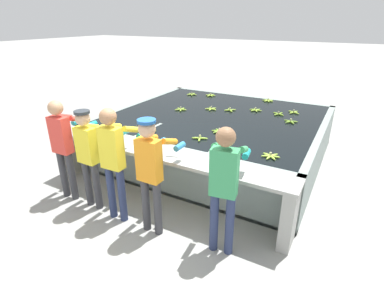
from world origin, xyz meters
TOP-DOWN VIEW (x-y plane):
  - ground_plane at (0.00, 0.00)m, footprint 80.00×80.00m
  - wash_tank at (-0.00, 2.39)m, footprint 4.26×3.89m
  - work_ledge at (0.00, 0.23)m, footprint 4.26×0.45m
  - worker_0 at (-1.41, -0.32)m, footprint 0.42×0.72m
  - worker_1 at (-0.86, -0.32)m, footprint 0.41×0.72m
  - worker_2 at (-0.31, -0.37)m, footprint 0.42×0.72m
  - worker_3 at (0.32, -0.37)m, footprint 0.40×0.72m
  - worker_4 at (1.31, -0.26)m, footprint 0.47×0.74m
  - banana_bunch_floating_0 at (-1.33, 3.70)m, footprint 0.28×0.27m
  - banana_bunch_floating_1 at (0.62, 3.09)m, footprint 0.28×0.26m
  - banana_bunch_floating_2 at (-0.85, 2.33)m, footprint 0.27×0.27m
  - banana_bunch_floating_3 at (1.39, 3.31)m, footprint 0.27×0.27m
  - banana_bunch_floating_4 at (0.47, 1.47)m, footprint 0.28×0.27m
  - banana_bunch_floating_5 at (0.13, 2.81)m, footprint 0.23×0.23m
  - banana_bunch_floating_6 at (-0.62, 0.84)m, footprint 0.27×0.27m
  - banana_bunch_floating_7 at (1.13, 3.04)m, footprint 0.27×0.27m
  - banana_bunch_floating_8 at (0.63, 4.04)m, footprint 0.28×0.27m
  - banana_bunch_floating_9 at (-0.28, 2.70)m, footprint 0.28×0.27m
  - banana_bunch_floating_10 at (1.56, 0.88)m, footprint 0.28×0.28m
  - banana_bunch_floating_11 at (1.47, 2.65)m, footprint 0.28×0.27m
  - banana_bunch_floating_12 at (-0.84, 3.84)m, footprint 0.28×0.28m
  - banana_bunch_floating_13 at (0.32, 1.00)m, footprint 0.27×0.27m
  - knife_0 at (0.16, 0.15)m, footprint 0.34×0.14m
  - knife_1 at (-1.09, 0.29)m, footprint 0.32×0.19m

SIDE VIEW (x-z plane):
  - ground_plane at x=0.00m, z-range 0.00..0.00m
  - wash_tank at x=0.00m, z-range -0.01..0.91m
  - work_ledge at x=0.00m, z-range 0.18..1.10m
  - knife_0 at x=0.16m, z-range 0.91..0.93m
  - knife_1 at x=-1.09m, z-range 0.91..0.93m
  - banana_bunch_floating_4 at x=0.47m, z-range 0.89..0.97m
  - banana_bunch_floating_8 at x=0.63m, z-range 0.89..0.97m
  - banana_bunch_floating_10 at x=1.56m, z-range 0.89..0.97m
  - banana_bunch_floating_1 at x=0.62m, z-range 0.89..0.97m
  - banana_bunch_floating_12 at x=-0.84m, z-range 0.89..0.97m
  - banana_bunch_floating_0 at x=-1.33m, z-range 0.89..0.97m
  - banana_bunch_floating_2 at x=-0.85m, z-range 0.89..0.97m
  - banana_bunch_floating_6 at x=-0.62m, z-range 0.89..0.97m
  - banana_bunch_floating_9 at x=-0.28m, z-range 0.89..0.97m
  - banana_bunch_floating_11 at x=1.47m, z-range 0.89..0.97m
  - banana_bunch_floating_3 at x=1.39m, z-range 0.89..0.97m
  - banana_bunch_floating_5 at x=0.13m, z-range 0.89..0.97m
  - banana_bunch_floating_7 at x=1.13m, z-range 0.89..0.97m
  - banana_bunch_floating_13 at x=0.32m, z-range 0.89..0.97m
  - worker_1 at x=-0.86m, z-range 0.16..1.75m
  - worker_0 at x=-1.41m, z-range 0.17..1.83m
  - worker_3 at x=0.32m, z-range 0.18..1.84m
  - worker_4 at x=1.31m, z-range 0.17..1.87m
  - worker_2 at x=-0.31m, z-range 0.18..1.89m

